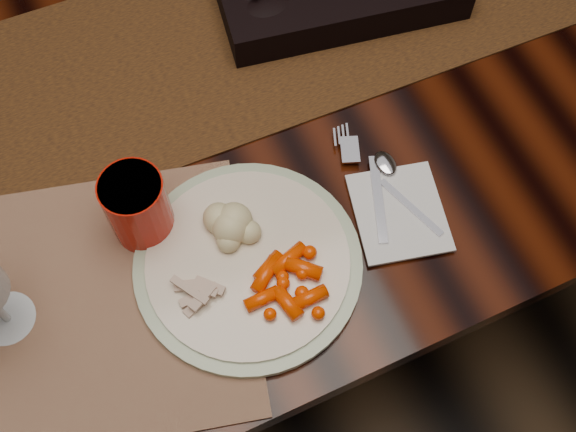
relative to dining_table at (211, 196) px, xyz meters
name	(u,v)px	position (x,y,z in m)	size (l,w,h in m)	color
floor	(226,269)	(0.00, 0.00, -0.38)	(5.00, 5.00, 0.00)	black
dining_table	(211,196)	(0.00, 0.00, 0.00)	(1.80, 1.00, 0.75)	black
table_runner	(147,70)	(-0.05, 0.03, 0.38)	(1.70, 0.35, 0.00)	#583318
placemat_main	(58,310)	(-0.27, -0.27, 0.38)	(0.48, 0.35, 0.00)	brown
dinner_plate	(248,263)	(-0.04, -0.31, 0.39)	(0.29, 0.29, 0.02)	beige
baby_carrots	(278,281)	(-0.02, -0.36, 0.40)	(0.10, 0.08, 0.02)	#ED3900
mashed_potatoes	(239,220)	(-0.03, -0.27, 0.42)	(0.09, 0.08, 0.05)	tan
turkey_shreds	(205,289)	(-0.10, -0.33, 0.40)	(0.07, 0.06, 0.02)	gray
napkin	(399,212)	(0.17, -0.33, 0.38)	(0.12, 0.13, 0.00)	white
fork	(371,186)	(0.16, -0.28, 0.39)	(0.02, 0.17, 0.00)	#BABABA
spoon	(403,193)	(0.19, -0.31, 0.39)	(0.03, 0.13, 0.00)	silver
red_cup	(138,207)	(-0.14, -0.21, 0.43)	(0.08, 0.08, 0.11)	#B00D00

